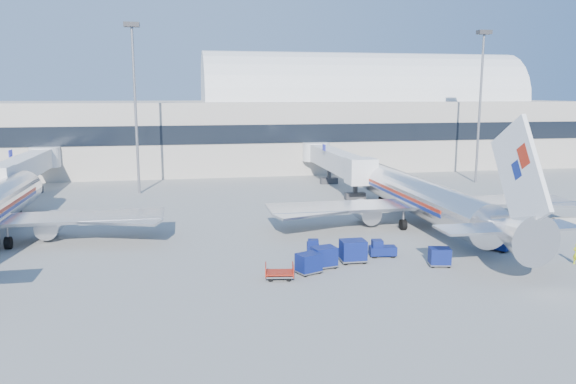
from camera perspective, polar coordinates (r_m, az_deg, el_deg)
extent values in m
plane|color=gray|center=(51.86, 5.47, -5.15)|extent=(260.00, 260.00, 0.00)
cube|color=#B2AA9E|center=(104.84, -16.79, 5.49)|extent=(170.00, 28.00, 12.00)
cube|color=black|center=(90.94, -17.70, 5.44)|extent=(170.00, 0.40, 3.00)
cylinder|color=silver|center=(109.49, 7.47, 9.15)|extent=(60.00, 18.00, 18.00)
cylinder|color=silver|center=(60.13, 13.09, -0.42)|extent=(3.80, 28.00, 3.80)
sphere|color=silver|center=(72.96, 8.67, 1.54)|extent=(3.72, 3.72, 3.72)
cone|color=silver|center=(45.38, 21.78, -3.74)|extent=(3.80, 6.00, 3.80)
cube|color=#B6200E|center=(60.98, 12.72, -0.03)|extent=(3.85, 20.16, 0.32)
cube|color=navy|center=(61.05, 12.71, -0.37)|extent=(3.85, 20.16, 0.32)
cube|color=white|center=(44.18, 22.50, 1.66)|extent=(0.35, 7.79, 8.74)
cube|color=silver|center=(45.75, 21.47, -3.36)|extent=(11.00, 3.00, 0.18)
cube|color=silver|center=(59.34, 13.45, -1.17)|extent=(32.00, 5.00, 0.28)
cylinder|color=#B7B7BC|center=(58.90, 7.93, -2.01)|extent=(2.10, 3.80, 2.10)
cylinder|color=#B7B7BC|center=(63.25, 17.42, -1.54)|extent=(2.10, 3.80, 2.10)
cylinder|color=black|center=(70.59, 9.42, -0.79)|extent=(0.40, 0.90, 0.90)
sphere|color=silver|center=(71.11, -25.19, 0.47)|extent=(3.72, 3.72, 3.72)
cylinder|color=#B7B7BC|center=(57.20, -23.01, -3.09)|extent=(2.10, 3.80, 2.10)
cylinder|color=black|center=(68.67, -25.64, -1.96)|extent=(0.40, 0.90, 0.90)
cube|color=silver|center=(81.55, 4.76, 3.28)|extent=(2.70, 24.00, 2.70)
cube|color=silver|center=(69.98, 7.43, 2.11)|extent=(3.40, 3.20, 3.20)
cylinder|color=silver|center=(92.62, 2.85, 4.11)|extent=(4.40, 4.40, 3.00)
cube|color=#2D2D30|center=(72.37, 6.85, 0.63)|extent=(0.50, 0.50, 3.00)
cube|color=#2D2D30|center=(72.60, 6.83, -0.42)|extent=(2.60, 1.00, 0.90)
cube|color=#2D2D30|center=(84.71, 4.20, 2.04)|extent=(0.50, 0.50, 3.00)
cube|color=#2D2D30|center=(84.90, 4.19, 1.14)|extent=(2.60, 1.00, 0.90)
cube|color=navy|center=(80.95, 3.68, 4.53)|extent=(0.12, 1.40, 0.90)
cube|color=silver|center=(81.15, -25.18, 2.33)|extent=(2.70, 24.00, 2.70)
cylinder|color=silver|center=(92.26, -23.45, 3.27)|extent=(4.40, 4.40, 3.00)
cube|color=#2D2D30|center=(71.92, -26.97, -0.46)|extent=(0.50, 0.50, 3.00)
cube|color=#2D2D30|center=(72.15, -26.89, -1.52)|extent=(2.60, 1.00, 0.90)
cube|color=#2D2D30|center=(84.32, -24.57, 1.12)|extent=(0.50, 0.50, 3.00)
cube|color=#2D2D30|center=(84.52, -24.51, 0.21)|extent=(2.60, 1.00, 0.90)
cube|color=navy|center=(81.38, -26.36, 3.54)|extent=(0.12, 1.40, 0.90)
cylinder|color=slate|center=(78.27, -15.22, 7.83)|extent=(0.36, 0.36, 22.00)
cube|color=#2D2D30|center=(78.71, -15.61, 16.07)|extent=(2.00, 1.20, 0.60)
cylinder|color=slate|center=(89.69, 18.89, 7.88)|extent=(0.36, 0.36, 22.00)
cube|color=#2D2D30|center=(90.08, 19.31, 15.07)|extent=(2.00, 1.20, 0.60)
cube|color=#9E9E96|center=(60.89, 21.44, -3.09)|extent=(3.00, 0.55, 0.90)
cube|color=#9E9E96|center=(62.70, 24.00, -2.90)|extent=(3.00, 0.55, 0.90)
cube|color=#9E9E96|center=(64.62, 26.41, -2.72)|extent=(3.00, 0.55, 0.90)
cube|color=#0B1552|center=(47.91, 9.60, -5.87)|extent=(2.33, 1.36, 0.72)
cube|color=#0B1552|center=(47.65, 9.06, -5.23)|extent=(0.97, 1.06, 0.67)
cylinder|color=black|center=(48.56, 10.36, -6.00)|extent=(0.56, 0.27, 0.54)
cube|color=#0B1552|center=(52.33, 20.36, -4.99)|extent=(2.27, 2.49, 0.74)
cube|color=#0B1552|center=(52.36, 19.90, -4.29)|extent=(1.32, 1.30, 0.69)
cylinder|color=black|center=(52.53, 21.32, -5.30)|extent=(0.51, 0.57, 0.55)
cube|color=#0B1552|center=(48.17, 2.55, -5.70)|extent=(1.41, 2.22, 0.67)
cube|color=#0B1552|center=(47.60, 2.58, -5.22)|extent=(1.03, 0.96, 0.63)
cylinder|color=black|center=(48.91, 2.04, -5.74)|extent=(0.29, 0.53, 0.50)
cube|color=#0B1552|center=(45.84, 6.63, -5.86)|extent=(1.99, 1.55, 1.60)
cube|color=slate|center=(46.06, 6.61, -6.82)|extent=(2.10, 1.60, 0.11)
cylinder|color=black|center=(46.85, 7.29, -6.57)|extent=(0.44, 0.18, 0.44)
cube|color=#0B1552|center=(44.26, 3.67, -6.51)|extent=(2.08, 1.77, 1.46)
cube|color=slate|center=(44.48, 3.66, -7.42)|extent=(2.19, 1.84, 0.10)
cylinder|color=black|center=(45.26, 4.14, -7.14)|extent=(0.43, 0.25, 0.40)
cube|color=#0B1552|center=(42.85, 2.10, -7.14)|extent=(2.08, 1.88, 1.37)
cube|color=slate|center=(43.06, 2.10, -8.02)|extent=(2.18, 1.96, 0.09)
cylinder|color=black|center=(43.84, 2.39, -7.72)|extent=(0.41, 0.29, 0.38)
cube|color=#0B1552|center=(46.23, 15.15, -6.28)|extent=(1.81, 1.53, 1.28)
cube|color=slate|center=(46.41, 15.12, -7.04)|extent=(1.90, 1.59, 0.09)
cylinder|color=black|center=(47.02, 15.71, -6.87)|extent=(0.38, 0.21, 0.35)
cube|color=#0B1552|center=(54.77, 24.23, -4.27)|extent=(1.80, 1.50, 1.30)
cube|color=slate|center=(54.93, 24.18, -4.93)|extent=(1.89, 1.56, 0.09)
cylinder|color=black|center=(55.70, 24.29, -4.76)|extent=(0.38, 0.20, 0.36)
cube|color=slate|center=(41.74, -0.88, -8.42)|extent=(2.30, 1.74, 0.11)
cube|color=maroon|center=(41.68, -0.88, -8.17)|extent=(2.30, 1.79, 0.08)
cylinder|color=black|center=(42.30, 0.03, -8.37)|extent=(0.40, 0.21, 0.38)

